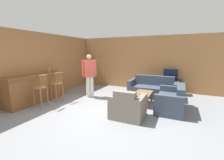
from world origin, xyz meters
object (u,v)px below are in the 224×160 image
Objects in this scene: loveseat_right at (171,101)px; tv at (171,74)px; tv_unit at (170,87)px; bar_chair_near at (41,89)px; bar_chair_mid at (57,85)px; armchair_near at (128,107)px; coffee_table at (143,94)px; bottle at (49,69)px; person_by_window at (90,73)px; couch_far at (153,89)px; book_on_table at (141,94)px.

tv is (-0.19, 2.05, 0.58)m from loveseat_right.
bar_chair_near is at bearing -136.39° from tv_unit.
bar_chair_mid is 4.77m from tv.
armchair_near is 3.30m from tv_unit.
bar_chair_near is 0.76× the size of loveseat_right.
tv is (0.76, 1.88, 0.53)m from coffee_table.
armchair_near is 3.27× the size of bottle.
bottle is 0.16× the size of person_by_window.
bar_chair_mid is 1.32m from person_by_window.
loveseat_right is 4.65m from bottle.
bar_chair_near is at bearing -138.09° from couch_far.
couch_far is 2.43m from armchair_near.
couch_far is 0.99m from tv_unit.
bar_chair_mid is at bearing -142.74° from tv_unit.
tv reaches higher than loveseat_right.
bar_chair_mid is 0.64× the size of person_by_window.
tv is 0.34× the size of person_by_window.
loveseat_right is 0.98m from book_on_table.
tv_unit is at bearing 90.00° from tv.
bar_chair_mid is 2.93m from armchair_near.
coffee_table is 1.57× the size of tv.
couch_far is (3.17, 2.85, -0.31)m from bar_chair_near.
bottle is at bearing -166.95° from coffee_table.
armchair_near is 1.54× the size of tv.
loveseat_right is 7.70× the size of book_on_table.
book_on_table is (-0.01, -0.22, 0.08)m from coffee_table.
coffee_table is 2.29m from person_by_window.
couch_far reaches higher than tv_unit.
bar_chair_near is 1.00× the size of bar_chair_mid.
loveseat_right is (3.99, 1.56, -0.31)m from bar_chair_near.
loveseat_right is (1.08, 1.12, -0.01)m from armchair_near.
coffee_table is at bearing 169.98° from loveseat_right.
bar_chair_mid is 1.15× the size of tv_unit.
armchair_near is at bearing -96.45° from couch_far.
person_by_window reaches higher than loveseat_right.
couch_far is at bearing 26.11° from person_by_window.
bottle reaches higher than tv_unit.
tv_unit is at bearing 50.99° from couch_far.
couch_far is at bearing 33.75° from bar_chair_mid.
couch_far is 1.52m from loveseat_right.
coffee_table is at bearing -112.07° from tv.
tv reaches higher than couch_far.
tv_unit is 5.18m from bottle.
couch_far is at bearing 27.72° from bottle.
couch_far is at bearing -129.12° from tv.
armchair_near is at bearing -7.70° from bottle.
tv_unit is 0.57m from tv.
loveseat_right is 0.97m from coffee_table.
bar_chair_mid is at bearing -18.12° from bottle.
armchair_near is 0.52× the size of person_by_window.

